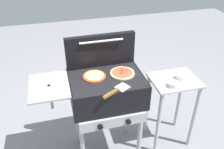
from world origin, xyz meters
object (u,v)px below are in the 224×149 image
object	(u,v)px
topping_bowl_far	(181,77)
pizza_pepperoni	(122,73)
spatula	(116,91)
grill	(105,91)
topping_bowl_near	(173,84)
prep_table	(172,98)
pizza_cheese	(94,76)

from	to	relation	value
topping_bowl_far	pizza_pepperoni	bearing A→B (deg)	177.14
pizza_pepperoni	spatula	xyz separation A→B (m)	(-0.12, -0.24, -0.00)
grill	pizza_pepperoni	distance (m)	0.22
topping_bowl_near	pizza_pepperoni	bearing A→B (deg)	164.43
grill	prep_table	bearing A→B (deg)	0.37
pizza_pepperoni	topping_bowl_far	distance (m)	0.58
grill	pizza_cheese	bearing A→B (deg)	156.28
prep_table	topping_bowl_far	size ratio (longest dim) A/B	7.41
pizza_cheese	pizza_pepperoni	xyz separation A→B (m)	(0.25, -0.01, -0.00)
pizza_pepperoni	topping_bowl_far	world-z (taller)	pizza_pepperoni
spatula	topping_bowl_far	world-z (taller)	spatula
grill	topping_bowl_far	size ratio (longest dim) A/B	9.24
grill	topping_bowl_near	bearing A→B (deg)	-9.10
pizza_pepperoni	topping_bowl_near	distance (m)	0.47
grill	pizza_cheese	xyz separation A→B (m)	(-0.08, 0.04, 0.15)
spatula	topping_bowl_far	size ratio (longest dim) A/B	2.43
topping_bowl_near	pizza_cheese	bearing A→B (deg)	169.00
prep_table	pizza_pepperoni	bearing A→B (deg)	177.56
grill	pizza_pepperoni	bearing A→B (deg)	9.14
prep_table	topping_bowl_far	world-z (taller)	topping_bowl_far
grill	pizza_pepperoni	world-z (taller)	pizza_pepperoni
pizza_cheese	pizza_pepperoni	size ratio (longest dim) A/B	0.92
grill	pizza_cheese	size ratio (longest dim) A/B	4.89
pizza_cheese	spatula	world-z (taller)	pizza_cheese
pizza_pepperoni	prep_table	bearing A→B (deg)	-2.44
pizza_pepperoni	prep_table	xyz separation A→B (m)	(0.51, -0.02, -0.36)
grill	pizza_pepperoni	xyz separation A→B (m)	(0.16, 0.03, 0.15)
prep_table	grill	bearing A→B (deg)	-179.63
topping_bowl_far	spatula	bearing A→B (deg)	-163.06
prep_table	topping_bowl_near	world-z (taller)	topping_bowl_near
pizza_pepperoni	spatula	bearing A→B (deg)	-117.36
pizza_cheese	grill	bearing A→B (deg)	-23.72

